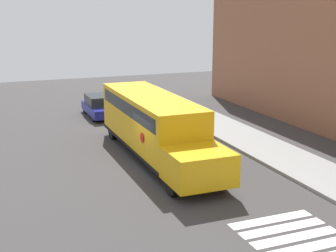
{
  "coord_description": "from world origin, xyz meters",
  "views": [
    {
      "loc": [
        19.02,
        -6.91,
        7.2
      ],
      "look_at": [
        -1.36,
        1.19,
        1.65
      ],
      "focal_mm": 50.0,
      "sensor_mm": 36.0,
      "label": 1
    }
  ],
  "objects": [
    {
      "name": "school_bus",
      "position": [
        -1.97,
        0.69,
        1.72
      ],
      "size": [
        11.32,
        2.57,
        3.0
      ],
      "color": "#EAA80F",
      "rests_on": "ground"
    },
    {
      "name": "ground_plane",
      "position": [
        0.0,
        0.0,
        0.0
      ],
      "size": [
        60.0,
        60.0,
        0.0
      ],
      "primitive_type": "plane",
      "color": "#3A3838"
    },
    {
      "name": "sidewalk_strip",
      "position": [
        0.0,
        6.5,
        0.07
      ],
      "size": [
        44.0,
        3.0,
        0.15
      ],
      "color": "gray",
      "rests_on": "ground"
    },
    {
      "name": "parked_car",
      "position": [
        -11.73,
        0.36,
        0.71
      ],
      "size": [
        4.22,
        1.87,
        1.42
      ],
      "color": "navy",
      "rests_on": "ground"
    },
    {
      "name": "crosswalk_stripes",
      "position": [
        7.75,
        2.0,
        0.0
      ],
      "size": [
        3.3,
        3.2,
        0.01
      ],
      "color": "white",
      "rests_on": "ground"
    }
  ]
}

